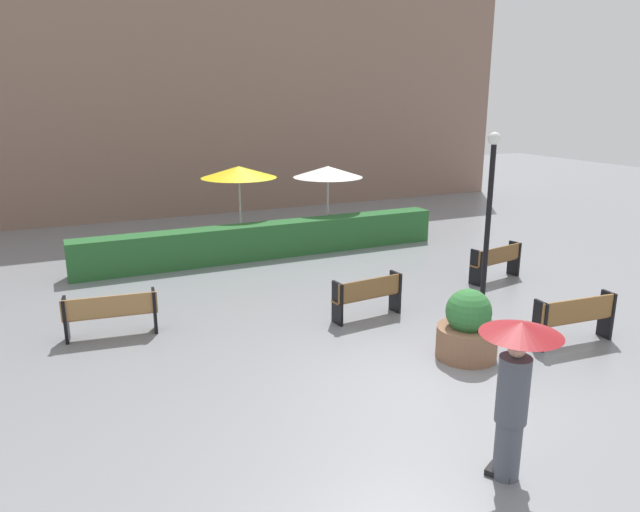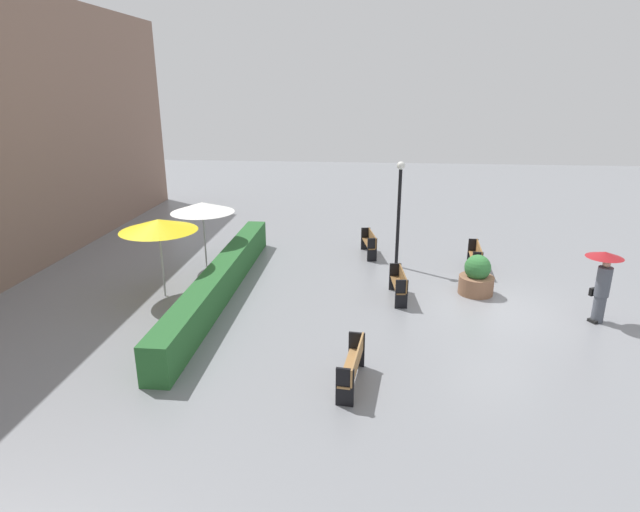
# 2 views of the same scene
# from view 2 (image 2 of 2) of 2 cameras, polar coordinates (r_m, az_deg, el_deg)

# --- Properties ---
(ground_plane) EXTENTS (60.00, 60.00, 0.00)m
(ground_plane) POSITION_cam_2_polar(r_m,az_deg,el_deg) (16.28, 18.94, -5.49)
(ground_plane) COLOR gray
(bench_near_right) EXTENTS (1.73, 0.48, 0.93)m
(bench_near_right) POSITION_cam_2_polar(r_m,az_deg,el_deg) (19.15, 16.68, 0.05)
(bench_near_right) COLOR olive
(bench_near_right) RESTS_ON ground
(bench_far_left) EXTENTS (1.78, 0.57, 0.86)m
(bench_far_left) POSITION_cam_2_polar(r_m,az_deg,el_deg) (11.57, 3.63, -11.71)
(bench_far_left) COLOR #9E7242
(bench_far_left) RESTS_ON ground
(bench_far_right) EXTENTS (1.63, 0.62, 0.89)m
(bench_far_right) POSITION_cam_2_polar(r_m,az_deg,el_deg) (20.10, 5.45, 1.55)
(bench_far_right) COLOR brown
(bench_far_right) RESTS_ON ground
(bench_mid_center) EXTENTS (1.61, 0.50, 0.89)m
(bench_mid_center) POSITION_cam_2_polar(r_m,az_deg,el_deg) (16.12, 8.67, -2.89)
(bench_mid_center) COLOR brown
(bench_mid_center) RESTS_ON ground
(pedestrian_with_umbrella) EXTENTS (0.97, 0.97, 2.01)m
(pedestrian_with_umbrella) POSITION_cam_2_polar(r_m,az_deg,el_deg) (16.12, 28.50, -2.04)
(pedestrian_with_umbrella) COLOR #4C515B
(pedestrian_with_umbrella) RESTS_ON ground
(planter_pot) EXTENTS (1.08, 1.08, 1.27)m
(planter_pot) POSITION_cam_2_polar(r_m,az_deg,el_deg) (17.03, 16.74, -2.24)
(planter_pot) COLOR brown
(planter_pot) RESTS_ON ground
(lamp_post) EXTENTS (0.28, 0.28, 3.78)m
(lamp_post) POSITION_cam_2_polar(r_m,az_deg,el_deg) (18.49, 8.64, 5.71)
(lamp_post) COLOR black
(lamp_post) RESTS_ON ground
(patio_umbrella_yellow) EXTENTS (2.32, 2.32, 2.46)m
(patio_umbrella_yellow) POSITION_cam_2_polar(r_m,az_deg,el_deg) (16.34, -17.24, 3.24)
(patio_umbrella_yellow) COLOR silver
(patio_umbrella_yellow) RESTS_ON ground
(patio_umbrella_white) EXTENTS (2.23, 2.23, 2.37)m
(patio_umbrella_white) POSITION_cam_2_polar(r_m,az_deg,el_deg) (18.75, -12.72, 5.20)
(patio_umbrella_white) COLOR silver
(patio_umbrella_white) RESTS_ON ground
(hedge_strip) EXTENTS (10.75, 0.70, 1.00)m
(hedge_strip) POSITION_cam_2_polar(r_m,az_deg,el_deg) (16.50, -10.75, -2.59)
(hedge_strip) COLOR #28602D
(hedge_strip) RESTS_ON ground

